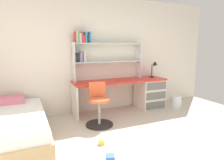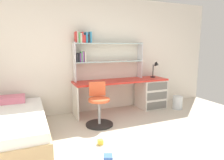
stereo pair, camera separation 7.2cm
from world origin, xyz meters
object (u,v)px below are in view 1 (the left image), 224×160
at_px(swivel_chair, 99,108).
at_px(bed_platform, 8,129).
at_px(bookshelf_hutch, 97,51).
at_px(toy_block_yellow_5, 101,142).
at_px(toy_block_blue_3, 110,160).
at_px(desk, 142,91).
at_px(waste_bin, 176,102).
at_px(desk_lamp, 155,67).

height_order(swivel_chair, bed_platform, swivel_chair).
relative_size(bookshelf_hutch, toy_block_yellow_5, 21.74).
height_order(swivel_chair, toy_block_blue_3, swivel_chair).
relative_size(bookshelf_hutch, swivel_chair, 1.99).
height_order(desk, swivel_chair, swivel_chair).
xyz_separation_m(bed_platform, waste_bin, (3.58, 0.29, -0.07)).
bearing_deg(waste_bin, swivel_chair, -174.81).
xyz_separation_m(bookshelf_hutch, toy_block_blue_3, (-0.58, -2.01, -1.32)).
relative_size(swivel_chair, waste_bin, 2.58).
relative_size(bed_platform, toy_block_yellow_5, 26.12).
height_order(desk_lamp, toy_block_yellow_5, desk_lamp).
distance_m(bookshelf_hutch, toy_block_yellow_5, 2.06).
bearing_deg(bookshelf_hutch, bed_platform, -154.82).
bearing_deg(toy_block_blue_3, toy_block_yellow_5, 80.94).
bearing_deg(swivel_chair, bookshelf_hutch, 71.13).
bearing_deg(bookshelf_hutch, desk_lamp, -5.39).
bearing_deg(bookshelf_hutch, swivel_chair, -108.87).
distance_m(waste_bin, toy_block_blue_3, 2.79).
distance_m(desk, waste_bin, 0.85).
xyz_separation_m(desk, desk_lamp, (0.36, 0.03, 0.58)).
bearing_deg(swivel_chair, waste_bin, 5.19).
bearing_deg(toy_block_blue_3, swivel_chair, 75.73).
bearing_deg(desk, desk_lamp, 5.20).
bearing_deg(toy_block_yellow_5, swivel_chair, 72.25).
xyz_separation_m(desk_lamp, bed_platform, (-3.23, -0.70, -0.76)).
distance_m(bed_platform, toy_block_blue_3, 1.69).
bearing_deg(desk_lamp, swivel_chair, -160.46).
xyz_separation_m(desk, waste_bin, (0.72, -0.38, -0.25)).
bearing_deg(bed_platform, toy_block_yellow_5, -26.86).
xyz_separation_m(bed_platform, toy_block_blue_3, (1.21, -1.17, -0.17)).
distance_m(desk_lamp, bed_platform, 3.39).
relative_size(swivel_chair, toy_block_blue_3, 6.99).
distance_m(bookshelf_hutch, waste_bin, 2.24).
relative_size(waste_bin, toy_block_blue_3, 2.71).
xyz_separation_m(bookshelf_hutch, desk_lamp, (1.45, -0.14, -0.39)).
height_order(bookshelf_hutch, bed_platform, bookshelf_hutch).
height_order(bookshelf_hutch, swivel_chair, bookshelf_hutch).
bearing_deg(waste_bin, desk, 151.96).
bearing_deg(toy_block_blue_3, desk_lamp, 42.84).
distance_m(bed_platform, waste_bin, 3.60).
bearing_deg(desk_lamp, bookshelf_hutch, 174.61).
bearing_deg(desk, waste_bin, -28.04).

